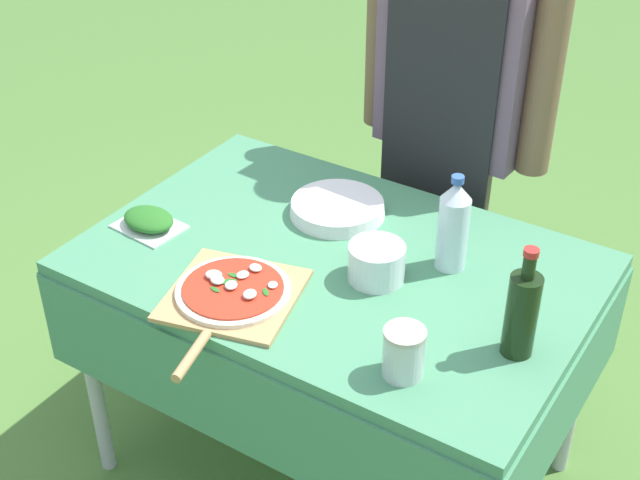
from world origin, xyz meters
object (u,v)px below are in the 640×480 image
(prep_table, at_px, (336,286))
(water_bottle, at_px, (453,225))
(plate_stack, at_px, (337,208))
(oil_bottle, at_px, (522,313))
(mixing_tub, at_px, (376,263))
(sauce_jar, at_px, (404,355))
(person_cook, at_px, (455,100))
(pizza_on_peel, at_px, (232,294))
(herb_container, at_px, (149,220))

(prep_table, distance_m, water_bottle, 0.35)
(prep_table, relative_size, plate_stack, 4.91)
(oil_bottle, relative_size, plate_stack, 1.04)
(mixing_tub, bearing_deg, prep_table, 171.59)
(plate_stack, xyz_separation_m, sauce_jar, (0.46, -0.47, 0.03))
(prep_table, distance_m, plate_stack, 0.24)
(person_cook, bearing_deg, pizza_on_peel, 84.96)
(water_bottle, bearing_deg, person_cook, 115.75)
(person_cook, xyz_separation_m, oil_bottle, (0.51, -0.71, -0.09))
(prep_table, bearing_deg, water_bottle, 26.74)
(prep_table, bearing_deg, pizza_on_peel, -114.07)
(person_cook, bearing_deg, water_bottle, 119.63)
(pizza_on_peel, height_order, sauce_jar, sauce_jar)
(person_cook, xyz_separation_m, mixing_tub, (0.11, -0.64, -0.16))
(prep_table, xyz_separation_m, water_bottle, (0.26, 0.13, 0.21))
(plate_stack, bearing_deg, herb_container, -139.87)
(prep_table, bearing_deg, mixing_tub, -8.41)
(pizza_on_peel, bearing_deg, mixing_tub, 31.99)
(water_bottle, bearing_deg, plate_stack, 171.51)
(pizza_on_peel, height_order, water_bottle, water_bottle)
(person_cook, bearing_deg, oil_bottle, 129.22)
(pizza_on_peel, distance_m, herb_container, 0.40)
(prep_table, xyz_separation_m, herb_container, (-0.50, -0.15, 0.11))
(prep_table, distance_m, person_cook, 0.69)
(prep_table, bearing_deg, sauce_jar, -40.01)
(herb_container, relative_size, plate_stack, 0.72)
(prep_table, distance_m, sauce_jar, 0.47)
(person_cook, bearing_deg, herb_container, 59.84)
(person_cook, height_order, mixing_tub, person_cook)
(oil_bottle, bearing_deg, prep_table, 170.22)
(oil_bottle, distance_m, mixing_tub, 0.41)
(oil_bottle, bearing_deg, pizza_on_peel, -163.93)
(pizza_on_peel, xyz_separation_m, sauce_jar, (0.47, -0.01, 0.04))
(prep_table, distance_m, pizza_on_peel, 0.32)
(person_cook, height_order, plate_stack, person_cook)
(pizza_on_peel, height_order, mixing_tub, mixing_tub)
(mixing_tub, bearing_deg, sauce_jar, -51.04)
(person_cook, relative_size, herb_container, 8.73)
(sauce_jar, bearing_deg, plate_stack, 133.92)
(herb_container, bearing_deg, oil_bottle, 3.11)
(oil_bottle, relative_size, sauce_jar, 2.34)
(water_bottle, distance_m, sauce_jar, 0.43)
(herb_container, height_order, plate_stack, herb_container)
(person_cook, relative_size, water_bottle, 6.32)
(prep_table, height_order, water_bottle, water_bottle)
(oil_bottle, xyz_separation_m, mixing_tub, (-0.40, 0.07, -0.06))
(plate_stack, bearing_deg, pizza_on_peel, -91.60)
(prep_table, distance_m, herb_container, 0.53)
(mixing_tub, height_order, sauce_jar, sauce_jar)
(prep_table, bearing_deg, person_cook, 88.38)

